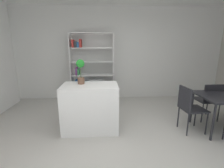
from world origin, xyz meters
The scene contains 7 objects.
ground_plane centered at (0.00, 0.00, 0.00)m, with size 9.84×9.84×0.00m, color beige.
back_partition centered at (0.00, 2.68, 1.42)m, with size 7.15×0.06×2.83m, color silver.
kitchen_island centered at (-0.54, 0.60, 0.47)m, with size 1.09×0.67×0.94m, color white.
potted_plant_on_island centered at (-0.72, 0.70, 1.23)m, with size 0.16×0.16×0.49m.
open_bookshelf centered at (-0.67, 2.35, 0.91)m, with size 1.28×0.35×2.04m.
dining_chair_far centered at (2.10, 0.85, 0.53)m, with size 0.47×0.47×0.88m.
dining_chair_island_side centered at (1.39, 0.40, 0.55)m, with size 0.47×0.44×0.92m.
Camera 1 is at (-0.27, -2.45, 1.69)m, focal length 25.62 mm.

